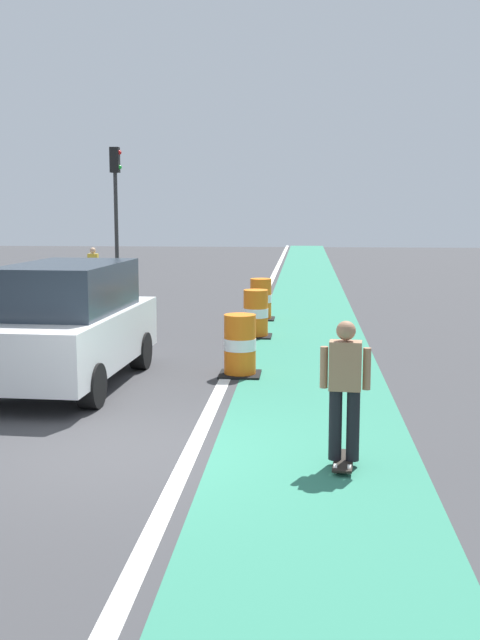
% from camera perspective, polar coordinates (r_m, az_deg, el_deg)
% --- Properties ---
extents(ground_plane, '(100.00, 100.00, 0.00)m').
position_cam_1_polar(ground_plane, '(9.62, -9.10, -9.62)').
color(ground_plane, '#38383A').
extents(bike_lane_strip, '(2.50, 80.00, 0.01)m').
position_cam_1_polar(bike_lane_strip, '(21.08, 5.16, 0.24)').
color(bike_lane_strip, '#2D755B').
rests_on(bike_lane_strip, ground).
extents(lane_divider_stripe, '(0.20, 80.00, 0.01)m').
position_cam_1_polar(lane_divider_stripe, '(21.12, 1.09, 0.30)').
color(lane_divider_stripe, silver).
rests_on(lane_divider_stripe, ground).
extents(skateboarder_on_lane, '(0.57, 0.82, 1.69)m').
position_cam_1_polar(skateboarder_on_lane, '(8.84, 7.76, -5.06)').
color(skateboarder_on_lane, black).
rests_on(skateboarder_on_lane, ground).
extents(parked_suv_nearest, '(2.08, 4.68, 2.04)m').
position_cam_1_polar(parked_suv_nearest, '(13.08, -12.47, -0.28)').
color(parked_suv_nearest, silver).
rests_on(parked_suv_nearest, ground).
extents(traffic_barrel_front, '(0.73, 0.73, 1.09)m').
position_cam_1_polar(traffic_barrel_front, '(13.58, -0.00, -1.92)').
color(traffic_barrel_front, orange).
rests_on(traffic_barrel_front, ground).
extents(traffic_barrel_mid, '(0.73, 0.73, 1.09)m').
position_cam_1_polar(traffic_barrel_mid, '(17.65, 1.17, 0.44)').
color(traffic_barrel_mid, orange).
rests_on(traffic_barrel_mid, ground).
extents(traffic_barrel_back, '(0.73, 0.73, 1.09)m').
position_cam_1_polar(traffic_barrel_back, '(20.44, 1.55, 1.52)').
color(traffic_barrel_back, orange).
rests_on(traffic_barrel_back, ground).
extents(traffic_light_corner, '(0.41, 0.32, 5.10)m').
position_cam_1_polar(traffic_light_corner, '(28.61, -9.17, 9.30)').
color(traffic_light_corner, '#2D2D2D').
rests_on(traffic_light_corner, ground).
extents(pedestrian_crossing, '(0.34, 0.20, 1.61)m').
position_cam_1_polar(pedestrian_crossing, '(26.78, -10.78, 3.69)').
color(pedestrian_crossing, '#33333D').
rests_on(pedestrian_crossing, ground).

